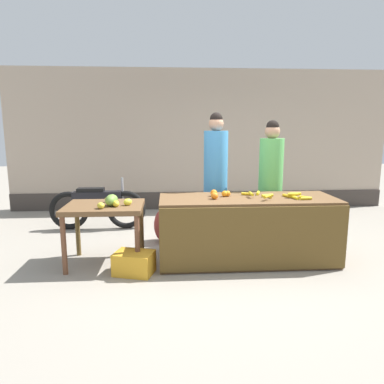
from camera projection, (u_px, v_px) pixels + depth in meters
ground_plane at (222, 260)px, 4.56m from camera, size 24.00×24.00×0.00m
market_wall_back at (201, 142)px, 7.37m from camera, size 7.86×0.23×2.87m
fruit_stall_counter at (247, 229)px, 4.50m from camera, size 2.22×0.84×0.83m
side_table_wooden at (105, 213)px, 4.35m from camera, size 0.94×0.74×0.76m
banana_bunch_pile at (277, 195)px, 4.42m from camera, size 0.79×0.54×0.07m
orange_pile at (218, 194)px, 4.42m from camera, size 0.27×0.28×0.09m
mango_papaya_pile at (113, 201)px, 4.26m from camera, size 0.42×0.46×0.14m
vendor_woman_blue_shirt at (215, 180)px, 5.04m from camera, size 0.34×0.34×1.90m
vendor_woman_green_shirt at (270, 183)px, 5.05m from camera, size 0.34×0.34×1.80m
parked_motorcycle at (97, 206)px, 5.93m from camera, size 1.60×0.18×0.88m
produce_crate at (134, 263)px, 4.12m from camera, size 0.51×0.43×0.26m
produce_sack at (164, 225)px, 5.26m from camera, size 0.41×0.44×0.51m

